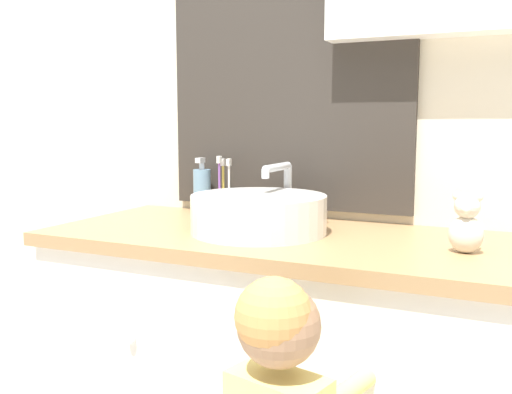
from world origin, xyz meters
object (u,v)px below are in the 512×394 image
at_px(sink_basin, 260,213).
at_px(soap_dispenser, 202,190).
at_px(toothbrush_holder, 225,201).
at_px(teddy_bear, 466,224).

height_order(sink_basin, soap_dispenser, soap_dispenser).
height_order(sink_basin, toothbrush_holder, toothbrush_holder).
distance_m(toothbrush_holder, soap_dispenser, 0.09).
xyz_separation_m(sink_basin, soap_dispenser, (-0.30, 0.22, 0.02)).
xyz_separation_m(toothbrush_holder, teddy_bear, (0.73, -0.23, 0.02)).
bearing_deg(teddy_bear, sink_basin, 177.87).
distance_m(sink_basin, toothbrush_holder, 0.30).
bearing_deg(soap_dispenser, toothbrush_holder, -3.28).
height_order(soap_dispenser, teddy_bear, soap_dispenser).
relative_size(sink_basin, toothbrush_holder, 2.18).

